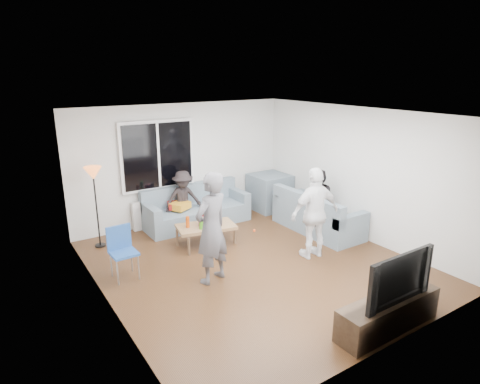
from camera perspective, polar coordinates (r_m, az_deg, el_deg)
floor at (r=7.33m, az=1.95°, el=-10.06°), size 5.00×5.50×0.04m
ceiling at (r=6.59m, az=2.17°, el=10.95°), size 5.00×5.50×0.04m
wall_back at (r=9.17m, az=-7.99°, el=4.03°), size 5.00×0.04×2.60m
wall_front at (r=4.99m, az=20.90°, el=-7.75°), size 5.00×0.04×2.60m
wall_left at (r=5.83m, az=-18.67°, el=-3.99°), size 0.04×5.50×2.60m
wall_right at (r=8.50m, az=16.09°, el=2.55°), size 0.04×5.50×2.60m
window_frame at (r=8.82m, az=-11.36°, el=5.02°), size 1.62×0.06×1.47m
window_glass at (r=8.78m, az=-11.27°, el=4.98°), size 1.50×0.02×1.35m
window_mullion at (r=8.77m, az=-11.24°, el=4.97°), size 0.05×0.03×1.35m
radiator at (r=9.10m, az=-10.83°, el=-2.69°), size 1.30×0.12×0.62m
potted_plant at (r=9.10m, az=-8.28°, el=0.69°), size 0.22×0.19×0.37m
vase at (r=8.87m, az=-12.37°, el=-0.58°), size 0.22×0.22×0.18m
sofa_back_section at (r=9.00m, az=-6.02°, el=-1.93°), size 2.30×0.85×0.85m
sofa_right_section at (r=8.75m, az=10.78°, el=-2.68°), size 2.00×0.85×0.85m
sofa_corner at (r=10.01m, az=4.13°, el=0.03°), size 0.85×0.85×0.85m
cushion_yellow at (r=8.79m, az=-8.32°, el=-1.89°), size 0.48×0.46×0.14m
cushion_red at (r=8.84m, az=-8.79°, el=-1.80°), size 0.43×0.39×0.13m
coffee_table at (r=8.02m, az=-4.71°, el=-5.96°), size 1.20×0.81×0.40m
pitcher at (r=7.91m, az=-5.17°, el=-4.08°), size 0.17×0.17×0.17m
side_chair at (r=6.93m, az=-15.84°, el=-8.25°), size 0.41×0.41×0.86m
floor_lamp at (r=8.17m, az=-19.30°, el=-2.09°), size 0.32×0.32×1.56m
player_left at (r=6.43m, az=-3.99°, el=-5.04°), size 0.76×0.62×1.80m
player_right at (r=7.40m, az=10.38°, el=-2.92°), size 1.01×0.51×1.66m
spectator_right at (r=8.67m, az=10.91°, el=-1.25°), size 0.60×0.72×1.31m
spectator_back at (r=8.84m, az=-7.88°, el=-1.02°), size 0.85×0.55×1.24m
tv_console at (r=5.89m, az=19.89°, el=-15.60°), size 1.60×0.40×0.44m
television at (r=5.63m, az=20.45°, el=-10.78°), size 1.16×0.15×0.67m
bottle_b at (r=7.73m, az=-5.42°, el=-4.35°), size 0.08×0.08×0.23m
bottle_a at (r=7.84m, az=-7.28°, el=-4.16°), size 0.07×0.07×0.21m
bottle_c at (r=8.02m, az=-5.05°, el=-3.64°), size 0.07×0.07×0.21m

